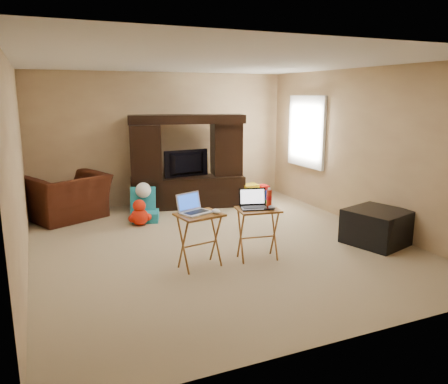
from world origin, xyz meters
name	(u,v)px	position (x,y,z in m)	size (l,w,h in m)	color
floor	(218,244)	(0.00, 0.00, 0.00)	(5.50, 5.50, 0.00)	tan
ceiling	(218,62)	(0.00, 0.00, 2.50)	(5.50, 5.50, 0.00)	silver
wall_back	(164,139)	(0.00, 2.75, 1.25)	(5.00, 5.00, 0.00)	tan
wall_front	(350,201)	(0.00, -2.75, 1.25)	(5.00, 5.00, 0.00)	tan
wall_left	(17,169)	(-2.50, 0.00, 1.25)	(5.50, 5.50, 0.00)	tan
wall_right	(363,148)	(2.50, 0.00, 1.25)	(5.50, 5.50, 0.00)	tan
window_pane	(307,132)	(2.48, 1.55, 1.40)	(1.20, 1.20, 0.00)	white
window_frame	(306,132)	(2.46, 1.55, 1.40)	(0.06, 1.14, 1.34)	white
entertainment_center	(187,162)	(0.29, 2.19, 0.86)	(2.11, 0.53, 1.73)	black
television	(188,164)	(0.29, 2.15, 0.83)	(0.88, 0.12, 0.51)	black
recliner	(68,197)	(-1.86, 2.20, 0.39)	(1.19, 1.04, 0.77)	#41150D
child_rocker	(145,205)	(-0.68, 1.57, 0.28)	(0.42, 0.48, 0.56)	teal
plush_toy	(139,212)	(-0.83, 1.34, 0.22)	(0.39, 0.33, 0.44)	red
push_toy	(254,194)	(1.50, 1.79, 0.21)	(0.57, 0.41, 0.43)	#1737BE
ottoman	(377,227)	(2.09, -0.88, 0.25)	(0.76, 0.76, 0.49)	black
tray_table_left	(200,241)	(-0.54, -0.70, 0.34)	(0.52, 0.42, 0.68)	#A76B28
tray_table_right	(258,234)	(0.24, -0.74, 0.34)	(0.52, 0.41, 0.67)	#9B6025
laptop_left	(196,204)	(-0.57, -0.67, 0.80)	(0.36, 0.29, 0.24)	silver
laptop_right	(255,199)	(0.20, -0.72, 0.79)	(0.35, 0.29, 0.24)	black
mouse_left	(216,211)	(-0.35, -0.77, 0.71)	(0.09, 0.14, 0.06)	white
mouse_right	(272,208)	(0.37, -0.86, 0.70)	(0.09, 0.14, 0.06)	#39383D
water_bottle	(269,198)	(0.44, -0.66, 0.78)	(0.07, 0.07, 0.21)	red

